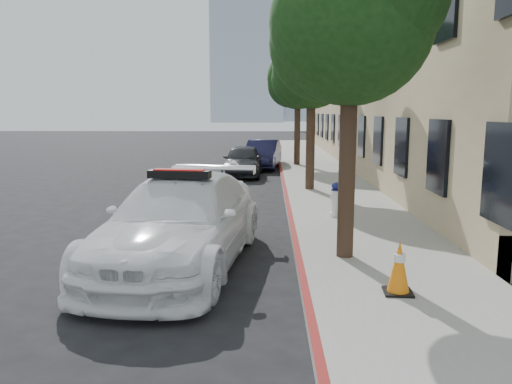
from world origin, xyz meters
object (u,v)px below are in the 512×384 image
object	(u,v)px
police_car	(181,222)
traffic_cone	(399,267)
parked_car_mid	(243,161)
fire_hydrant	(337,200)
parked_car_far	(263,154)

from	to	relation	value
police_car	traffic_cone	bearing A→B (deg)	-19.27
police_car	parked_car_mid	bearing A→B (deg)	95.04
parked_car_mid	fire_hydrant	xyz separation A→B (m)	(2.83, -9.05, -0.10)
parked_car_far	fire_hydrant	bearing A→B (deg)	-73.99
fire_hydrant	traffic_cone	size ratio (longest dim) A/B	1.11
parked_car_far	traffic_cone	size ratio (longest dim) A/B	5.36
parked_car_far	traffic_cone	world-z (taller)	parked_car_far
fire_hydrant	traffic_cone	distance (m)	5.37
parked_car_mid	fire_hydrant	world-z (taller)	parked_car_mid
fire_hydrant	parked_car_mid	bearing A→B (deg)	118.44
parked_car_mid	fire_hydrant	distance (m)	9.48
parked_car_mid	parked_car_far	distance (m)	3.09
traffic_cone	parked_car_mid	bearing A→B (deg)	101.82
parked_car_far	police_car	bearing A→B (deg)	-88.11
parked_car_far	parked_car_mid	bearing A→B (deg)	-98.88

